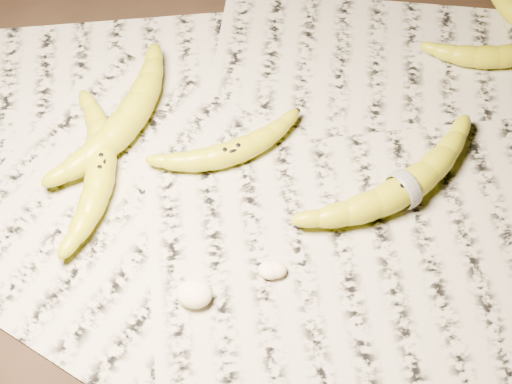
# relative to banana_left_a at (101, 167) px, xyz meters

# --- Properties ---
(ground) EXTENTS (3.00, 3.00, 0.00)m
(ground) POSITION_rel_banana_left_a_xyz_m (0.20, -0.02, -0.03)
(ground) COLOR black
(ground) RESTS_ON ground
(newspaper_patch) EXTENTS (0.90, 0.70, 0.01)m
(newspaper_patch) POSITION_rel_banana_left_a_xyz_m (0.22, 0.02, -0.02)
(newspaper_patch) COLOR #B5B19B
(newspaper_patch) RESTS_ON ground
(banana_left_a) EXTENTS (0.08, 0.21, 0.04)m
(banana_left_a) POSITION_rel_banana_left_a_xyz_m (0.00, 0.00, 0.00)
(banana_left_a) COLOR gold
(banana_left_a) RESTS_ON newspaper_patch
(banana_left_b) EXTENTS (0.14, 0.23, 0.04)m
(banana_left_b) POSITION_rel_banana_left_a_xyz_m (0.02, 0.07, 0.00)
(banana_left_b) COLOR gold
(banana_left_b) RESTS_ON newspaper_patch
(banana_center) EXTENTS (0.18, 0.13, 0.03)m
(banana_center) POSITION_rel_banana_left_a_xyz_m (0.16, 0.04, -0.00)
(banana_center) COLOR gold
(banana_center) RESTS_ON newspaper_patch
(banana_taped) EXTENTS (0.22, 0.20, 0.04)m
(banana_taped) POSITION_rel_banana_left_a_xyz_m (0.37, 0.01, 0.00)
(banana_taped) COLOR gold
(banana_taped) RESTS_ON newspaper_patch
(banana_upper_a) EXTENTS (0.17, 0.08, 0.03)m
(banana_upper_a) POSITION_rel_banana_left_a_xyz_m (0.50, 0.24, -0.00)
(banana_upper_a) COLOR gold
(banana_upper_a) RESTS_ON newspaper_patch
(measuring_tape) EXTENTS (0.04, 0.04, 0.05)m
(measuring_tape) POSITION_rel_banana_left_a_xyz_m (0.37, 0.01, 0.00)
(measuring_tape) COLOR white
(measuring_tape) RESTS_ON newspaper_patch
(flesh_chunk_a) EXTENTS (0.04, 0.03, 0.02)m
(flesh_chunk_a) POSITION_rel_banana_left_a_xyz_m (0.14, -0.15, -0.01)
(flesh_chunk_a) COLOR #FEF0C4
(flesh_chunk_a) RESTS_ON newspaper_patch
(flesh_chunk_b) EXTENTS (0.03, 0.02, 0.02)m
(flesh_chunk_b) POSITION_rel_banana_left_a_xyz_m (0.22, -0.11, -0.01)
(flesh_chunk_b) COLOR #FEF0C4
(flesh_chunk_b) RESTS_ON newspaper_patch
(flesh_chunk_c) EXTENTS (0.03, 0.02, 0.02)m
(flesh_chunk_c) POSITION_rel_banana_left_a_xyz_m (0.23, -0.11, -0.01)
(flesh_chunk_c) COLOR #FEF0C4
(flesh_chunk_c) RESTS_ON newspaper_patch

